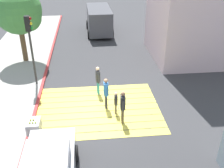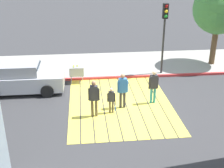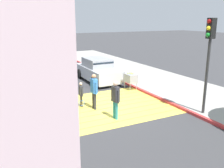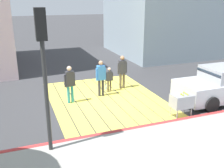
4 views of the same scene
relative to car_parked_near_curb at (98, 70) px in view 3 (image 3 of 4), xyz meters
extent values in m
plane|color=#38383A|center=(2.00, 4.94, -0.73)|extent=(120.00, 120.00, 0.00)
cube|color=#EAD64C|center=(2.00, 2.74, -0.73)|extent=(6.40, 0.50, 0.01)
cube|color=#EAD64C|center=(2.00, 3.29, -0.73)|extent=(6.40, 0.50, 0.01)
cube|color=#EAD64C|center=(2.00, 3.84, -0.73)|extent=(6.40, 0.50, 0.01)
cube|color=#EAD64C|center=(2.00, 4.39, -0.73)|extent=(6.40, 0.50, 0.01)
cube|color=#EAD64C|center=(2.00, 4.94, -0.73)|extent=(6.40, 0.50, 0.01)
cube|color=#EAD64C|center=(2.00, 5.49, -0.73)|extent=(6.40, 0.50, 0.01)
cube|color=#EAD64C|center=(2.00, 6.04, -0.73)|extent=(6.40, 0.50, 0.01)
cube|color=#EAD64C|center=(2.00, 6.59, -0.73)|extent=(6.40, 0.50, 0.01)
cube|color=#EAD64C|center=(2.00, 7.14, -0.73)|extent=(6.40, 0.50, 0.01)
cube|color=#9E9B93|center=(-3.60, 4.94, -0.67)|extent=(4.80, 40.00, 0.12)
cube|color=#BC3333|center=(-1.25, 4.94, -0.67)|extent=(0.16, 40.00, 0.13)
cube|color=silver|center=(0.00, 0.03, -0.14)|extent=(1.81, 4.30, 0.80)
cube|color=#A0A2A9|center=(0.00, -0.12, 0.54)|extent=(1.53, 2.07, 0.60)
cube|color=#1E2833|center=(0.00, 0.80, 0.48)|extent=(1.48, 0.33, 0.49)
cylinder|color=black|center=(0.88, 1.36, -0.40)|extent=(0.22, 0.66, 0.66)
cylinder|color=black|center=(-0.88, 1.36, -0.40)|extent=(0.22, 0.66, 0.66)
cylinder|color=black|center=(0.88, -1.31, -0.40)|extent=(0.22, 0.66, 0.66)
cylinder|color=black|center=(-0.88, -1.30, -0.40)|extent=(0.22, 0.66, 0.66)
cylinder|color=#2D2D2D|center=(-1.60, 7.95, 0.97)|extent=(0.12, 0.12, 3.40)
cube|color=black|center=(-1.60, 7.95, 3.09)|extent=(0.28, 0.28, 0.84)
sphere|color=maroon|center=(-1.44, 7.95, 3.37)|extent=(0.18, 0.18, 0.18)
sphere|color=yellow|center=(-1.44, 7.95, 3.10)|extent=(0.18, 0.18, 0.18)
sphere|color=#188429|center=(-1.44, 7.95, 2.83)|extent=(0.18, 0.18, 0.18)
cube|color=#99999E|center=(-0.90, 2.85, -0.03)|extent=(0.56, 0.80, 0.50)
cylinder|color=#99999E|center=(-0.68, 3.17, -0.51)|extent=(0.04, 0.04, 0.45)
cylinder|color=#99999E|center=(-1.12, 3.17, -0.51)|extent=(0.04, 0.04, 0.45)
cylinder|color=#99999E|center=(-0.68, 2.53, -0.51)|extent=(0.04, 0.04, 0.45)
cylinder|color=#99999E|center=(-1.12, 2.53, -0.51)|extent=(0.04, 0.04, 0.45)
sphere|color=#CCE033|center=(-1.02, 2.70, 0.25)|extent=(0.07, 0.07, 0.07)
sphere|color=#CCE033|center=(-0.90, 2.70, 0.25)|extent=(0.07, 0.07, 0.07)
sphere|color=#CCE033|center=(-0.78, 2.70, 0.25)|extent=(0.07, 0.07, 0.07)
sphere|color=#CCE033|center=(-1.02, 2.90, 0.25)|extent=(0.07, 0.07, 0.07)
sphere|color=#CCE033|center=(-0.90, 2.90, 0.25)|extent=(0.07, 0.07, 0.07)
cylinder|color=brown|center=(3.11, 3.73, -0.33)|extent=(0.12, 0.12, 0.81)
cylinder|color=brown|center=(3.10, 3.56, -0.33)|extent=(0.12, 0.12, 0.81)
cube|color=#333338|center=(3.10, 3.65, 0.41)|extent=(0.24, 0.37, 0.68)
sphere|color=#9E7051|center=(3.10, 3.65, 0.88)|extent=(0.21, 0.21, 0.21)
cylinder|color=#333338|center=(3.12, 3.85, 0.35)|extent=(0.09, 0.09, 0.57)
cylinder|color=#333338|center=(3.09, 3.44, 0.35)|extent=(0.09, 0.09, 0.57)
cylinder|color=teal|center=(2.09, 6.63, -0.34)|extent=(0.12, 0.12, 0.80)
cylinder|color=teal|center=(2.11, 6.45, -0.34)|extent=(0.12, 0.12, 0.80)
cube|color=#333338|center=(2.10, 6.54, 0.40)|extent=(0.25, 0.37, 0.66)
sphere|color=beige|center=(2.10, 6.54, 0.85)|extent=(0.21, 0.21, 0.21)
cylinder|color=#333338|center=(2.07, 6.74, 0.33)|extent=(0.09, 0.09, 0.56)
cylinder|color=#333338|center=(2.12, 6.34, 0.33)|extent=(0.09, 0.09, 0.56)
cylinder|color=#333338|center=(2.42, 5.09, -0.33)|extent=(0.12, 0.12, 0.81)
cylinder|color=#333338|center=(2.43, 4.92, -0.33)|extent=(0.12, 0.12, 0.81)
cube|color=#3372BF|center=(2.42, 5.01, 0.42)|extent=(0.23, 0.36, 0.68)
sphere|color=#9E7051|center=(2.42, 5.01, 0.88)|extent=(0.21, 0.21, 0.21)
cylinder|color=#3372BF|center=(2.42, 5.21, 0.35)|extent=(0.09, 0.09, 0.58)
cylinder|color=#3372BF|center=(2.43, 4.80, 0.35)|extent=(0.09, 0.09, 0.58)
cylinder|color=brown|center=(2.87, 4.49, -0.44)|extent=(0.09, 0.09, 0.58)
cylinder|color=brown|center=(2.87, 4.37, -0.44)|extent=(0.09, 0.09, 0.58)
cube|color=#333338|center=(2.87, 4.43, 0.09)|extent=(0.18, 0.27, 0.49)
sphere|color=beige|center=(2.87, 4.43, 0.43)|extent=(0.15, 0.15, 0.15)
cylinder|color=#333338|center=(2.88, 4.59, 0.04)|extent=(0.06, 0.06, 0.41)
cylinder|color=#333338|center=(2.86, 4.27, 0.04)|extent=(0.06, 0.06, 0.41)
cylinder|color=black|center=(2.91, 4.61, -0.24)|extent=(0.03, 0.03, 0.28)
torus|color=blue|center=(2.91, 4.61, -0.49)|extent=(0.28, 0.04, 0.28)
camera|label=1|loc=(1.53, -6.65, 7.01)|focal=42.19mm
camera|label=2|loc=(14.53, 3.24, 5.75)|focal=46.50mm
camera|label=3|loc=(6.78, 15.37, 3.49)|focal=39.83mm
camera|label=4|loc=(-8.75, 8.67, 3.76)|focal=42.31mm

